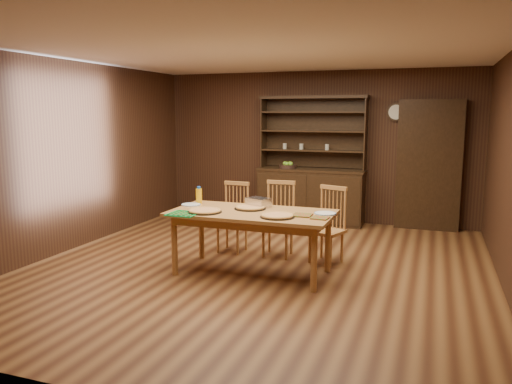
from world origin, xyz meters
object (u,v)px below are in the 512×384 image
at_px(dining_table, 252,218).
at_px(chair_left, 234,215).
at_px(china_hutch, 311,189).
at_px(juice_bottle, 199,196).
at_px(chair_center, 279,216).
at_px(chair_right, 329,222).

relative_size(dining_table, chair_left, 1.99).
distance_m(china_hutch, chair_left, 2.18).
bearing_deg(dining_table, juice_bottle, 161.90).
bearing_deg(dining_table, chair_center, 85.67).
distance_m(chair_left, chair_right, 1.34).
bearing_deg(china_hutch, juice_bottle, -106.67).
distance_m(dining_table, chair_right, 1.10).
bearing_deg(chair_center, juice_bottle, -148.04).
relative_size(chair_right, juice_bottle, 4.43).
height_order(chair_right, juice_bottle, chair_right).
xyz_separation_m(dining_table, chair_right, (0.76, 0.79, -0.16)).
bearing_deg(chair_left, chair_center, 3.33).
distance_m(chair_right, juice_bottle, 1.69).
bearing_deg(china_hutch, chair_left, -105.37).
xyz_separation_m(china_hutch, chair_right, (0.76, -2.18, -0.08)).
height_order(dining_table, juice_bottle, juice_bottle).
relative_size(dining_table, chair_center, 1.90).
distance_m(china_hutch, juice_bottle, 2.84).
bearing_deg(chair_right, chair_left, -164.44).
height_order(chair_left, chair_center, chair_center).
relative_size(china_hutch, juice_bottle, 9.91).
height_order(china_hutch, juice_bottle, china_hutch).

